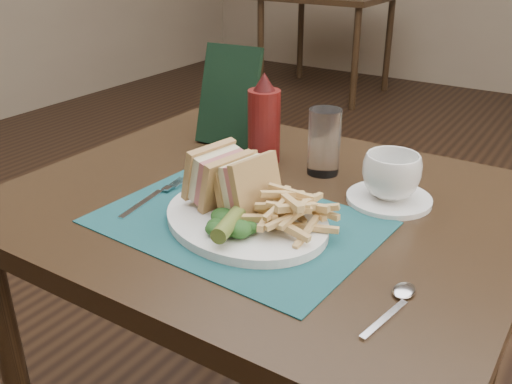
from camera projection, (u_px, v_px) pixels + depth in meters
floor at (350, 360)px, 1.73m from camera, size 7.00×7.00×0.00m
table_main at (263, 358)px, 1.19m from camera, size 0.90×0.75×0.75m
table_bg_left at (325, 44)px, 4.39m from camera, size 0.90×0.75×0.75m
placemat at (238, 222)px, 0.94m from camera, size 0.46×0.34×0.00m
plate at (246, 219)px, 0.93m from camera, size 0.36×0.33×0.01m
sandwich_half_a at (209, 172)px, 0.96m from camera, size 0.09×0.11×0.10m
sandwich_half_b at (239, 180)px, 0.94m from camera, size 0.09×0.11×0.10m
kale_garnish at (227, 224)px, 0.87m from camera, size 0.11×0.08×0.03m
pickle_spear at (232, 219)px, 0.87m from camera, size 0.06×0.12×0.03m
fries_pile at (289, 207)px, 0.89m from camera, size 0.18×0.20×0.06m
fork at (153, 196)px, 1.02m from camera, size 0.06×0.17×0.01m
spoon at (392, 307)px, 0.72m from camera, size 0.06×0.15×0.01m
saucer at (389, 199)px, 1.01m from camera, size 0.18×0.18×0.01m
coffee_cup at (391, 176)px, 0.99m from camera, size 0.14×0.14×0.08m
drinking_glass at (324, 142)px, 1.10m from camera, size 0.08×0.08×0.13m
ketchup_bottle at (264, 118)px, 1.15m from camera, size 0.07×0.07×0.19m
check_presenter at (229, 96)px, 1.25m from camera, size 0.14×0.09×0.21m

